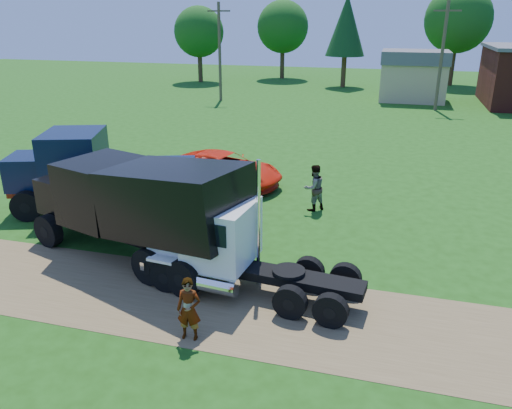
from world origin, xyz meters
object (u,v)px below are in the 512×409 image
(white_semi_tractor, at_px, (224,246))
(orange_pickup, at_px, (224,169))
(black_dump_truck, at_px, (141,203))
(navy_truck, at_px, (94,170))
(spectator_a, at_px, (189,309))

(white_semi_tractor, bearing_deg, orange_pickup, 114.81)
(white_semi_tractor, distance_m, orange_pickup, 9.84)
(white_semi_tractor, distance_m, black_dump_truck, 3.47)
(orange_pickup, bearing_deg, navy_truck, 150.16)
(white_semi_tractor, xyz_separation_m, spectator_a, (0.01, -2.79, -0.51))
(white_semi_tractor, relative_size, spectator_a, 3.91)
(white_semi_tractor, relative_size, black_dump_truck, 0.77)
(white_semi_tractor, height_order, orange_pickup, white_semi_tractor)
(white_semi_tractor, height_order, navy_truck, white_semi_tractor)
(navy_truck, bearing_deg, orange_pickup, 27.68)
(black_dump_truck, bearing_deg, navy_truck, 155.60)
(orange_pickup, height_order, spectator_a, spectator_a)
(white_semi_tractor, distance_m, spectator_a, 2.84)
(orange_pickup, distance_m, spectator_a, 12.50)
(white_semi_tractor, relative_size, orange_pickup, 1.17)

